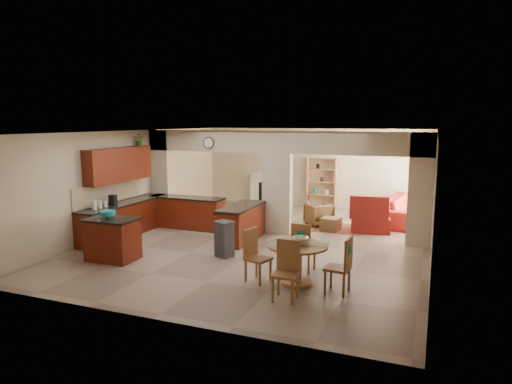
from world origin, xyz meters
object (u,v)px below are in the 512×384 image
at_px(dining_table, 297,258).
at_px(sofa, 408,210).
at_px(kitchen_island, 113,239).
at_px(armchair, 319,214).

relative_size(dining_table, sofa, 0.41).
bearing_deg(kitchen_island, sofa, 45.54).
bearing_deg(dining_table, armchair, 99.06).
bearing_deg(armchair, sofa, 164.47).
height_order(sofa, armchair, sofa).
height_order(dining_table, sofa, sofa).
relative_size(sofa, armchair, 3.82).
distance_m(sofa, armchair, 2.76).
bearing_deg(armchair, dining_table, 55.05).
relative_size(kitchen_island, sofa, 0.40).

